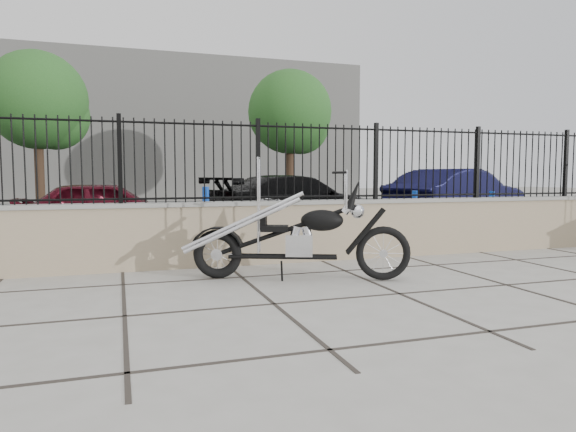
# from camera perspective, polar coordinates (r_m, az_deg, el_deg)

# --- Properties ---
(ground_plane) EXTENTS (90.00, 90.00, 0.00)m
(ground_plane) POSITION_cam_1_polar(r_m,az_deg,el_deg) (6.06, 12.30, -8.45)
(ground_plane) COLOR #99968E
(ground_plane) RESTS_ON ground
(parking_lot) EXTENTS (30.00, 30.00, 0.00)m
(parking_lot) POSITION_cam_1_polar(r_m,az_deg,el_deg) (17.89, -8.49, 0.14)
(parking_lot) COLOR black
(parking_lot) RESTS_ON ground
(retaining_wall) EXTENTS (14.00, 0.36, 0.96)m
(retaining_wall) POSITION_cam_1_polar(r_m,az_deg,el_deg) (8.21, 3.46, -1.58)
(retaining_wall) COLOR gray
(retaining_wall) RESTS_ON ground_plane
(iron_fence) EXTENTS (14.00, 0.08, 1.20)m
(iron_fence) POSITION_cam_1_polar(r_m,az_deg,el_deg) (8.16, 3.49, 5.98)
(iron_fence) COLOR black
(iron_fence) RESTS_ON retaining_wall
(background_building) EXTENTS (22.00, 6.00, 8.00)m
(background_building) POSITION_cam_1_polar(r_m,az_deg,el_deg) (31.83, -12.92, 9.18)
(background_building) COLOR beige
(background_building) RESTS_ON ground_plane
(chopper_motorcycle) EXTENTS (2.67, 1.45, 1.61)m
(chopper_motorcycle) POSITION_cam_1_polar(r_m,az_deg,el_deg) (6.61, 0.81, -0.19)
(chopper_motorcycle) COLOR black
(chopper_motorcycle) RESTS_ON ground_plane
(car_red) EXTENTS (3.71, 1.55, 1.25)m
(car_red) POSITION_cam_1_polar(r_m,az_deg,el_deg) (11.60, -19.44, 0.68)
(car_red) COLOR #470A15
(car_red) RESTS_ON parking_lot
(car_black) EXTENTS (5.05, 3.26, 1.36)m
(car_black) POSITION_cam_1_polar(r_m,az_deg,el_deg) (13.10, 0.87, 1.59)
(car_black) COLOR black
(car_black) RESTS_ON parking_lot
(car_blue) EXTENTS (4.91, 3.12, 1.53)m
(car_blue) POSITION_cam_1_polar(r_m,az_deg,el_deg) (14.97, 18.27, 2.05)
(car_blue) COLOR black
(car_blue) RESTS_ON parking_lot
(bollard_a) EXTENTS (0.17, 0.17, 1.13)m
(bollard_a) POSITION_cam_1_polar(r_m,az_deg,el_deg) (10.40, -9.11, 0.13)
(bollard_a) COLOR #0D22CC
(bollard_a) RESTS_ON ground_plane
(bollard_b) EXTENTS (0.15, 0.15, 1.03)m
(bollard_b) POSITION_cam_1_polar(r_m,az_deg,el_deg) (11.48, 13.85, 0.20)
(bollard_b) COLOR #0D20D1
(bollard_b) RESTS_ON ground_plane
(bollard_c) EXTENTS (0.13, 0.13, 0.98)m
(bollard_c) POSITION_cam_1_polar(r_m,az_deg,el_deg) (13.12, 21.65, 0.44)
(bollard_c) COLOR #0A4DA4
(bollard_c) RESTS_ON ground_plane
(tree_left) EXTENTS (3.67, 3.67, 6.19)m
(tree_left) POSITION_cam_1_polar(r_m,az_deg,el_deg) (21.86, -26.14, 11.91)
(tree_left) COLOR #382619
(tree_left) RESTS_ON ground_plane
(tree_right) EXTENTS (3.58, 3.58, 6.04)m
(tree_right) POSITION_cam_1_polar(r_m,az_deg,el_deg) (22.40, 0.21, 11.89)
(tree_right) COLOR #382619
(tree_right) RESTS_ON ground_plane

